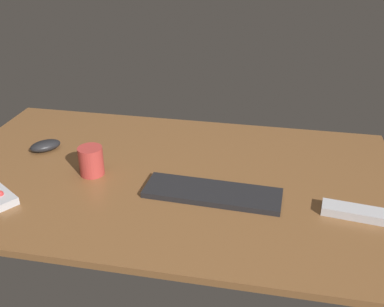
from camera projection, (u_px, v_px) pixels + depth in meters
The scene contains 5 objects.
desk at pixel (166, 177), 137.03cm from camera, with size 140.00×84.00×2.00cm, color brown.
keyboard at pixel (212, 193), 125.70cm from camera, with size 38.75×12.04×1.63cm, color black.
computer_mouse at pixel (45, 146), 149.94cm from camera, with size 10.22×6.02×3.50cm, color black.
tv_remote at pixel (353, 212), 116.96cm from camera, with size 16.12×5.33×2.34cm, color #B7B7BC.
coffee_mug at pixel (91, 161), 134.83cm from camera, with size 7.46×7.46×8.95cm, color #B23833.
Camera 1 is at (30.54, -114.07, 71.34)cm, focal length 41.57 mm.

